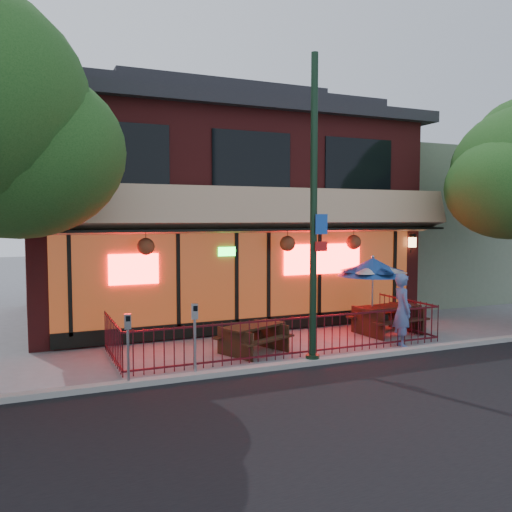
{
  "coord_description": "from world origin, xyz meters",
  "views": [
    {
      "loc": [
        -6.04,
        -11.14,
        3.33
      ],
      "look_at": [
        -0.38,
        2.0,
        2.33
      ],
      "focal_mm": 38.0,
      "sensor_mm": 36.0,
      "label": 1
    }
  ],
  "objects_px": {
    "parking_meter_near": "(195,328)",
    "picnic_table_left": "(254,334)",
    "street_light": "(314,226)",
    "pedestrian": "(402,310)",
    "parking_meter_far": "(128,338)",
    "patio_umbrella": "(373,267)",
    "picnic_table_right": "(387,315)"
  },
  "relations": [
    {
      "from": "parking_meter_near",
      "to": "picnic_table_left",
      "type": "bearing_deg",
      "value": 36.46
    },
    {
      "from": "street_light",
      "to": "pedestrian",
      "type": "distance_m",
      "value": 3.69
    },
    {
      "from": "parking_meter_near",
      "to": "parking_meter_far",
      "type": "bearing_deg",
      "value": -176.72
    },
    {
      "from": "parking_meter_far",
      "to": "patio_umbrella",
      "type": "bearing_deg",
      "value": 16.48
    },
    {
      "from": "picnic_table_right",
      "to": "parking_meter_far",
      "type": "relative_size",
      "value": 1.39
    },
    {
      "from": "street_light",
      "to": "picnic_table_left",
      "type": "distance_m",
      "value": 3.17
    },
    {
      "from": "picnic_table_left",
      "to": "picnic_table_right",
      "type": "distance_m",
      "value": 4.46
    },
    {
      "from": "picnic_table_right",
      "to": "pedestrian",
      "type": "bearing_deg",
      "value": -113.67
    },
    {
      "from": "parking_meter_near",
      "to": "parking_meter_far",
      "type": "height_order",
      "value": "parking_meter_near"
    },
    {
      "from": "patio_umbrella",
      "to": "street_light",
      "type": "bearing_deg",
      "value": -146.16
    },
    {
      "from": "picnic_table_left",
      "to": "parking_meter_far",
      "type": "relative_size",
      "value": 1.38
    },
    {
      "from": "picnic_table_right",
      "to": "pedestrian",
      "type": "relative_size",
      "value": 1.06
    },
    {
      "from": "parking_meter_near",
      "to": "parking_meter_far",
      "type": "xyz_separation_m",
      "value": [
        -1.39,
        -0.08,
        -0.07
      ]
    },
    {
      "from": "picnic_table_right",
      "to": "patio_umbrella",
      "type": "relative_size",
      "value": 0.89
    },
    {
      "from": "picnic_table_right",
      "to": "pedestrian",
      "type": "distance_m",
      "value": 1.65
    },
    {
      "from": "patio_umbrella",
      "to": "parking_meter_far",
      "type": "relative_size",
      "value": 1.57
    },
    {
      "from": "picnic_table_left",
      "to": "parking_meter_far",
      "type": "xyz_separation_m",
      "value": [
        -3.33,
        -1.51,
        0.52
      ]
    },
    {
      "from": "street_light",
      "to": "pedestrian",
      "type": "height_order",
      "value": "street_light"
    },
    {
      "from": "street_light",
      "to": "parking_meter_near",
      "type": "bearing_deg",
      "value": 179.95
    },
    {
      "from": "picnic_table_left",
      "to": "pedestrian",
      "type": "height_order",
      "value": "pedestrian"
    },
    {
      "from": "street_light",
      "to": "picnic_table_right",
      "type": "distance_m",
      "value": 4.84
    },
    {
      "from": "pedestrian",
      "to": "picnic_table_left",
      "type": "bearing_deg",
      "value": 92.01
    },
    {
      "from": "pedestrian",
      "to": "parking_meter_near",
      "type": "xyz_separation_m",
      "value": [
        -5.73,
        -0.5,
        0.1
      ]
    },
    {
      "from": "patio_umbrella",
      "to": "parking_meter_near",
      "type": "distance_m",
      "value": 6.34
    },
    {
      "from": "picnic_table_left",
      "to": "patio_umbrella",
      "type": "bearing_deg",
      "value": 9.29
    },
    {
      "from": "street_light",
      "to": "picnic_table_left",
      "type": "height_order",
      "value": "street_light"
    },
    {
      "from": "pedestrian",
      "to": "parking_meter_far",
      "type": "height_order",
      "value": "pedestrian"
    },
    {
      "from": "patio_umbrella",
      "to": "parking_meter_near",
      "type": "xyz_separation_m",
      "value": [
        -5.92,
        -2.08,
        -0.89
      ]
    },
    {
      "from": "street_light",
      "to": "picnic_table_left",
      "type": "xyz_separation_m",
      "value": [
        -0.87,
        1.43,
        -2.69
      ]
    },
    {
      "from": "picnic_table_left",
      "to": "patio_umbrella",
      "type": "xyz_separation_m",
      "value": [
        3.98,
        0.65,
        1.48
      ]
    },
    {
      "from": "street_light",
      "to": "parking_meter_far",
      "type": "distance_m",
      "value": 4.73
    },
    {
      "from": "picnic_table_right",
      "to": "pedestrian",
      "type": "xyz_separation_m",
      "value": [
        -0.64,
        -1.46,
        0.42
      ]
    }
  ]
}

